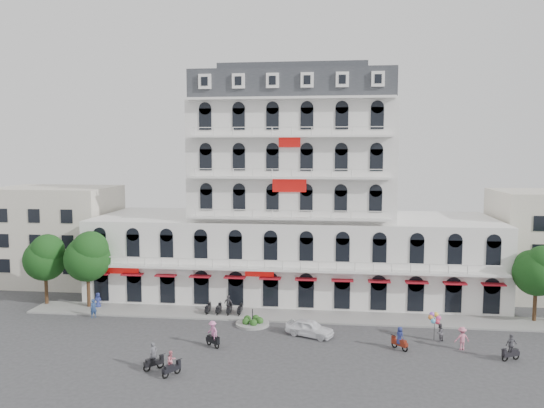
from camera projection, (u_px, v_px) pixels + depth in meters
The scene contains 20 objects.
ground at pixel (277, 350), 44.18m from camera, with size 120.00×120.00×0.00m, color #38383A.
sidewalk at pixel (287, 316), 53.07m from camera, with size 53.00×4.00×0.16m, color gray.
main_building at pixel (294, 208), 60.95m from camera, with size 45.00×15.00×25.80m.
flank_building_west at pixel (57, 235), 66.74m from camera, with size 14.00×10.00×12.00m, color beige.
traffic_island at pixel (253, 322), 50.42m from camera, with size 3.20×3.20×1.60m.
parked_scooter_row at pixel (224, 315), 53.60m from camera, with size 4.40×1.80×1.10m, color black, non-canonical shape.
tree_west_outer at pixel (45, 256), 56.44m from camera, with size 4.50×4.48×7.76m.
tree_west_inner at pixel (88, 255), 55.35m from camera, with size 4.76×4.76×8.25m.
tree_east_inner at pixel (537, 269), 50.79m from camera, with size 4.40×4.37×7.57m.
parked_car at pixel (310, 328), 47.43m from camera, with size 1.76×4.37×1.49m, color white.
rider_west at pixel (154, 357), 40.09m from camera, with size 1.34×1.28×2.16m.
rider_southwest at pixel (171, 363), 38.97m from camera, with size 1.15×1.46×1.96m.
rider_east at pixel (400, 338), 44.15m from camera, with size 1.29×1.32×1.99m.
rider_northeast at pixel (511, 347), 41.84m from camera, with size 1.59×0.96×2.19m.
rider_center at pixel (213, 333), 44.75m from camera, with size 1.38×1.26×2.28m.
pedestrian_left at pixel (98, 300), 55.75m from camera, with size 0.81×0.53×1.66m, color navy.
pedestrian_mid at pixel (229, 304), 54.16m from camera, with size 1.08×0.45×1.85m, color #4F4D54.
pedestrian_right at pixel (462, 338), 44.16m from camera, with size 1.26×0.72×1.95m, color #D9738E.
pedestrian_far at pixel (94, 308), 52.63m from camera, with size 0.68×0.45×1.88m, color navy.
balloon_vendor at pixel (438, 327), 46.15m from camera, with size 1.46×1.32×2.45m.
Camera 1 is at (4.43, -42.48, 16.62)m, focal length 35.00 mm.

